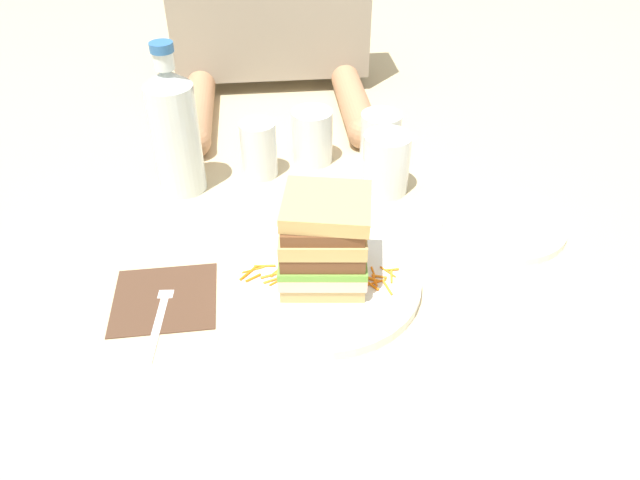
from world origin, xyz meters
TOP-DOWN VIEW (x-y plane):
  - ground_plane at (0.00, 0.00)m, footprint 3.00×3.00m
  - main_plate at (0.02, -0.03)m, footprint 0.27×0.27m
  - sandwich at (0.02, -0.03)m, footprint 0.13×0.12m
  - carrot_shred_0 at (-0.07, -0.01)m, footprint 0.03×0.01m
  - carrot_shred_1 at (-0.07, -0.02)m, footprint 0.02×0.02m
  - carrot_shred_2 at (-0.04, -0.01)m, footprint 0.02×0.02m
  - carrot_shred_3 at (-0.04, -0.03)m, footprint 0.02×0.01m
  - carrot_shred_4 at (-0.08, -0.01)m, footprint 0.03×0.03m
  - carrot_shred_5 at (-0.06, 0.00)m, footprint 0.03×0.01m
  - carrot_shred_6 at (-0.05, -0.02)m, footprint 0.03×0.01m
  - carrot_shred_7 at (-0.04, -0.03)m, footprint 0.03×0.01m
  - carrot_shred_8 at (0.09, -0.03)m, footprint 0.00×0.02m
  - carrot_shred_9 at (0.10, -0.04)m, footprint 0.02×0.01m
  - carrot_shred_10 at (0.08, -0.04)m, footprint 0.02×0.01m
  - carrot_shred_11 at (0.10, -0.06)m, footprint 0.01×0.03m
  - carrot_shred_12 at (0.11, -0.04)m, footprint 0.01×0.03m
  - carrot_shred_13 at (0.08, -0.05)m, footprint 0.02×0.03m
  - carrot_shred_14 at (0.09, -0.05)m, footprint 0.03×0.01m
  - carrot_shred_15 at (0.11, -0.03)m, footprint 0.02×0.02m
  - carrot_shred_16 at (0.09, -0.04)m, footprint 0.00×0.02m
  - carrot_shred_17 at (0.12, -0.03)m, footprint 0.02×0.00m
  - napkin_dark at (-0.19, -0.03)m, footprint 0.14×0.13m
  - fork at (-0.19, -0.06)m, footprint 0.03×0.17m
  - knife at (0.18, -0.04)m, footprint 0.03×0.20m
  - juice_glass at (0.15, 0.20)m, footprint 0.08×0.08m
  - water_bottle at (-0.18, 0.24)m, footprint 0.08×0.08m
  - empty_tumbler_0 at (0.16, 0.32)m, footprint 0.07×0.07m
  - empty_tumbler_1 at (-0.06, 0.27)m, footprint 0.06×0.06m
  - empty_tumbler_2 at (0.04, 0.31)m, footprint 0.07×0.07m
  - side_plate at (0.31, 0.07)m, footprint 0.19×0.19m

SIDE VIEW (x-z plane):
  - ground_plane at x=0.00m, z-range 0.00..0.00m
  - napkin_dark at x=-0.19m, z-range 0.00..0.00m
  - knife at x=0.18m, z-range 0.00..0.00m
  - fork at x=-0.19m, z-range 0.00..0.01m
  - side_plate at x=0.31m, z-range 0.00..0.01m
  - main_plate at x=0.02m, z-range 0.00..0.02m
  - carrot_shred_15 at x=0.11m, z-range 0.02..0.02m
  - carrot_shred_8 at x=0.09m, z-range 0.02..0.02m
  - carrot_shred_0 at x=-0.07m, z-range 0.02..0.02m
  - carrot_shred_14 at x=0.09m, z-range 0.02..0.02m
  - carrot_shred_3 at x=-0.04m, z-range 0.02..0.02m
  - carrot_shred_12 at x=0.11m, z-range 0.02..0.02m
  - carrot_shred_16 at x=0.09m, z-range 0.02..0.02m
  - carrot_shred_9 at x=0.10m, z-range 0.02..0.02m
  - carrot_shred_11 at x=0.10m, z-range 0.02..0.02m
  - carrot_shred_13 at x=0.08m, z-range 0.02..0.02m
  - carrot_shred_7 at x=-0.04m, z-range 0.02..0.02m
  - carrot_shred_17 at x=0.12m, z-range 0.02..0.02m
  - carrot_shred_6 at x=-0.05m, z-range 0.02..0.02m
  - carrot_shred_5 at x=-0.06m, z-range 0.02..0.02m
  - carrot_shred_1 at x=-0.07m, z-range 0.02..0.02m
  - carrot_shred_4 at x=-0.08m, z-range 0.02..0.02m
  - carrot_shred_2 at x=-0.04m, z-range 0.02..0.02m
  - carrot_shred_10 at x=0.08m, z-range 0.02..0.02m
  - empty_tumbler_0 at x=0.16m, z-range 0.00..0.08m
  - juice_glass at x=0.15m, z-range 0.00..0.10m
  - empty_tumbler_2 at x=0.04m, z-range 0.00..0.10m
  - empty_tumbler_1 at x=-0.06m, z-range 0.00..0.10m
  - sandwich at x=0.02m, z-range 0.01..0.14m
  - water_bottle at x=-0.18m, z-range -0.02..0.23m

